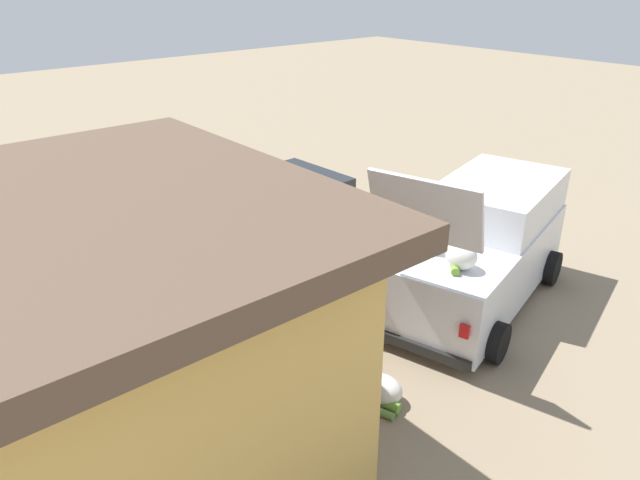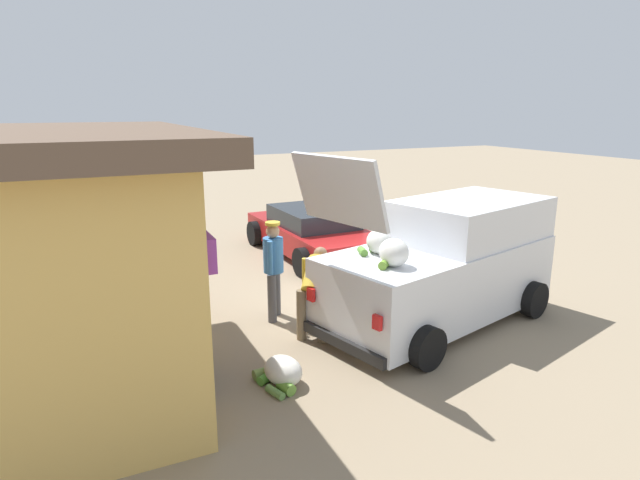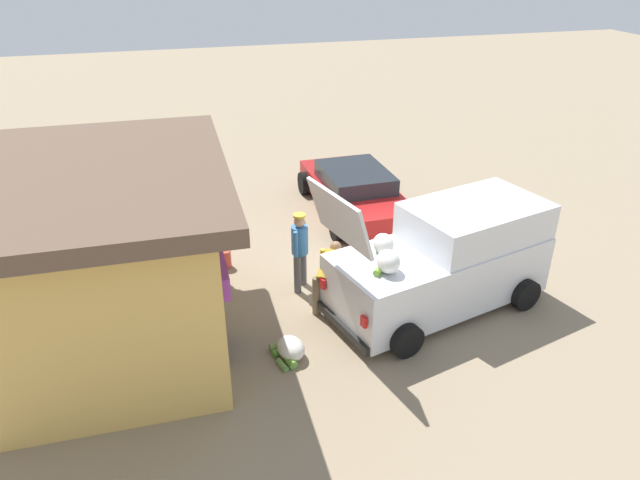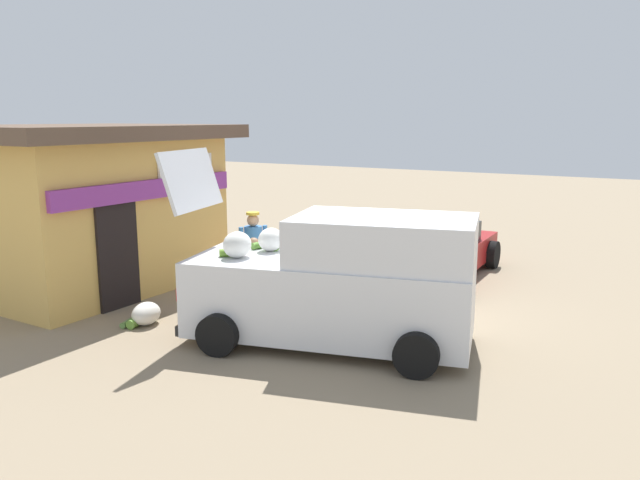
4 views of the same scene
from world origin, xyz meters
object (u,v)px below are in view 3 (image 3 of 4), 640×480
at_px(delivery_van, 446,260).
at_px(customer_bending, 329,274).
at_px(storefront_bar, 101,259).
at_px(unloaded_banana_pile, 289,349).
at_px(parked_sedan, 355,191).
at_px(paint_bucket, 225,259).
at_px(vendor_standing, 300,247).

distance_m(delivery_van, customer_bending, 2.31).
bearing_deg(storefront_bar, delivery_van, -94.06).
height_order(customer_bending, unloaded_banana_pile, customer_bending).
distance_m(delivery_van, parked_sedan, 4.71).
bearing_deg(paint_bucket, customer_bending, -142.30).
bearing_deg(unloaded_banana_pile, vendor_standing, -18.52).
height_order(parked_sedan, unloaded_banana_pile, parked_sedan).
xyz_separation_m(storefront_bar, unloaded_banana_pile, (-1.30, -2.94, -1.53)).
height_order(storefront_bar, vendor_standing, storefront_bar).
xyz_separation_m(vendor_standing, unloaded_banana_pile, (-2.14, 0.72, -0.81)).
distance_m(unloaded_banana_pile, paint_bucket, 3.50).
bearing_deg(vendor_standing, delivery_van, -116.26).
bearing_deg(vendor_standing, unloaded_banana_pile, 161.48).
height_order(vendor_standing, customer_bending, vendor_standing).
distance_m(storefront_bar, customer_bending, 4.08).
distance_m(vendor_standing, customer_bending, 1.02).
distance_m(storefront_bar, vendor_standing, 3.83).
bearing_deg(delivery_van, unloaded_banana_pile, 104.40).
relative_size(delivery_van, parked_sedan, 1.11).
relative_size(delivery_van, unloaded_banana_pile, 6.55).
bearing_deg(delivery_van, customer_bending, 81.77).
bearing_deg(vendor_standing, customer_bending, -161.04).
distance_m(customer_bending, paint_bucket, 2.91).
xyz_separation_m(storefront_bar, parked_sedan, (4.23, -5.97, -1.14)).
relative_size(storefront_bar, parked_sedan, 1.23).
xyz_separation_m(delivery_van, unloaded_banana_pile, (-0.85, 3.33, -0.83)).
xyz_separation_m(delivery_van, customer_bending, (0.33, 2.28, -0.15)).
bearing_deg(storefront_bar, vendor_standing, -77.06).
relative_size(vendor_standing, paint_bucket, 4.17).
height_order(storefront_bar, customer_bending, storefront_bar).
bearing_deg(paint_bucket, parked_sedan, -60.56).
relative_size(customer_bending, unloaded_banana_pile, 1.86).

